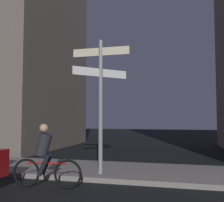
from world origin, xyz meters
TOP-DOWN VIEW (x-y plane):
  - sidewalk_kerb at (0.00, 7.24)m, footprint 40.00×2.74m
  - signpost at (-0.34, 6.41)m, footprint 1.74×1.29m
  - cyclist at (-1.41, 5.10)m, footprint 1.82×0.37m

SIDE VIEW (x-z plane):
  - sidewalk_kerb at x=0.00m, z-range 0.00..0.14m
  - cyclist at x=-1.41m, z-range -0.06..1.55m
  - signpost at x=-0.34m, z-range 0.54..4.49m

